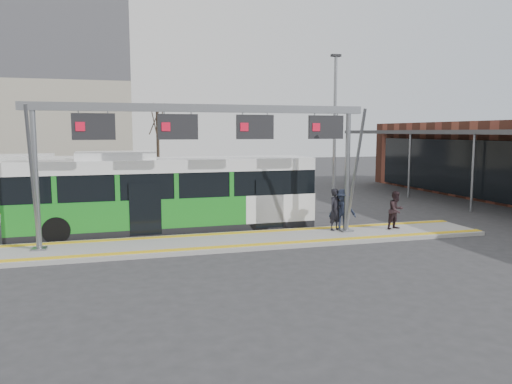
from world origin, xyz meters
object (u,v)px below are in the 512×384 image
hero_bus (167,195)px  passenger_c (342,210)px  passenger_a (335,209)px  passenger_b (396,210)px  gantry (209,132)px

hero_bus → passenger_c: hero_bus is taller
passenger_a → passenger_b: passenger_a is taller
passenger_a → gantry: bearing=157.0°
hero_bus → passenger_c: size_ratio=7.28×
passenger_b → passenger_c: passenger_c is taller
hero_bus → passenger_a: hero_bus is taller
hero_bus → passenger_a: (6.82, -2.54, -0.56)m
gantry → passenger_c: bearing=2.8°
gantry → passenger_c: gantry is taller
passenger_a → passenger_c: bearing=-37.4°
hero_bus → passenger_c: (7.11, -2.59, -0.57)m
hero_bus → passenger_a: bearing=-21.4°
hero_bus → passenger_b: hero_bus is taller
hero_bus → passenger_c: 7.59m
hero_bus → passenger_b: 9.93m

